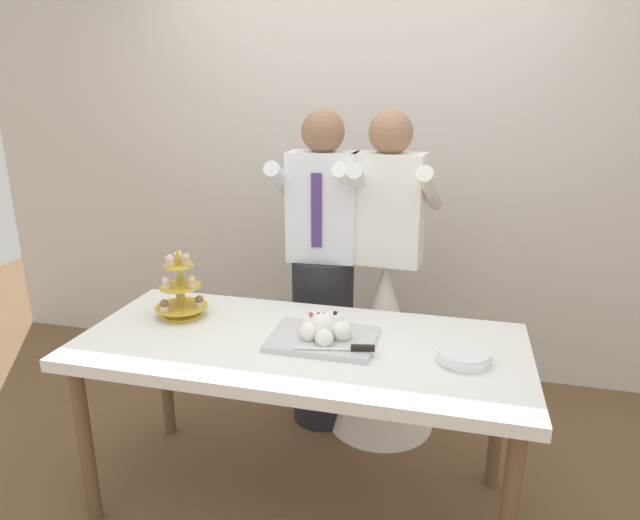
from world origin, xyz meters
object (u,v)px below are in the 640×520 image
at_px(dessert_table, 300,357).
at_px(main_cake_tray, 324,332).
at_px(cupcake_stand, 180,291).
at_px(plate_stack, 464,356).
at_px(person_bride, 384,324).
at_px(person_groom, 323,290).

xyz_separation_m(dessert_table, main_cake_tray, (0.09, 0.02, 0.11)).
bearing_deg(cupcake_stand, main_cake_tray, -8.25).
xyz_separation_m(plate_stack, person_bride, (-0.39, 0.71, -0.21)).
bearing_deg(person_bride, main_cake_tray, -103.26).
relative_size(main_cake_tray, plate_stack, 2.14).
xyz_separation_m(main_cake_tray, person_groom, (-0.16, 0.65, -0.07)).
height_order(dessert_table, main_cake_tray, main_cake_tray).
relative_size(main_cake_tray, person_bride, 0.26).
bearing_deg(cupcake_stand, person_bride, 34.30).
bearing_deg(main_cake_tray, dessert_table, -167.99).
bearing_deg(person_bride, dessert_table, -110.07).
xyz_separation_m(dessert_table, person_bride, (0.25, 0.69, -0.12)).
relative_size(plate_stack, person_bride, 0.12).
xyz_separation_m(main_cake_tray, person_bride, (0.16, 0.67, -0.23)).
bearing_deg(dessert_table, cupcake_stand, 168.56).
distance_m(dessert_table, cupcake_stand, 0.62).
distance_m(dessert_table, plate_stack, 0.65).
height_order(main_cake_tray, person_bride, person_bride).
height_order(plate_stack, person_bride, person_bride).
height_order(person_groom, person_bride, same).
xyz_separation_m(dessert_table, person_groom, (-0.07, 0.67, 0.05)).
height_order(dessert_table, person_groom, person_groom).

